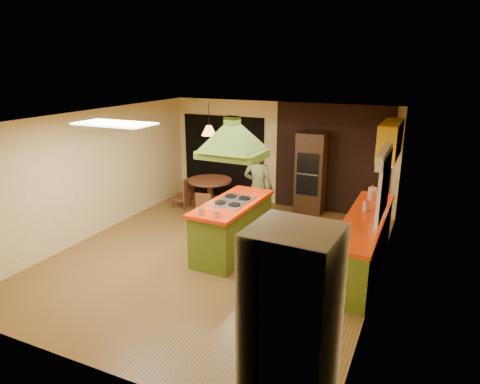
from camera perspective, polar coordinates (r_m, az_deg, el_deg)
The scene contains 21 objects.
ground at distance 7.88m, azimuth -2.93°, elevation -8.46°, with size 6.50×6.50×0.00m, color brown.
room_walls at distance 7.43m, azimuth -3.08°, elevation 0.29°, with size 5.50×6.50×6.50m.
ceiling_plane at distance 7.17m, azimuth -3.24°, elevation 9.90°, with size 6.50×6.50×0.00m, color silver.
brick_panel at distance 9.98m, azimuth 12.06°, elevation 4.27°, with size 2.64×0.03×2.50m, color #381E14.
nook_opening at distance 10.93m, azimuth -2.22°, elevation 4.65°, with size 2.20×0.03×2.10m, color black.
right_counter at distance 7.54m, azimuth 16.12°, elevation -6.50°, with size 0.62×3.05×0.92m.
upper_cabinets at distance 8.65m, azimuth 19.39°, elevation 6.50°, with size 0.34×1.40×0.70m, color yellow.
window_right at distance 6.92m, azimuth 18.75°, elevation 2.61°, with size 0.12×1.35×1.06m.
fluor_panel at distance 6.80m, azimuth -16.40°, elevation 8.74°, with size 1.20×0.60×0.03m, color white.
kitchen_island at distance 7.81m, azimuth -0.98°, elevation -4.68°, with size 0.86×2.00×1.00m.
range_hood at distance 7.34m, azimuth -1.04°, elevation 8.11°, with size 1.11×0.82×0.80m.
man at distance 8.87m, azimuth 2.45°, elevation 0.52°, with size 0.64×0.42×1.74m, color brown.
refrigerator at distance 4.30m, azimuth 6.84°, elevation -17.08°, with size 0.81×0.76×1.96m, color white.
wall_oven at distance 9.87m, azimuth 9.43°, elevation 2.45°, with size 0.64×0.62×1.89m.
dining_table at distance 10.03m, azimuth -3.99°, elevation 0.45°, with size 1.01×1.01×0.76m.
chair_left at distance 10.34m, azimuth -7.66°, elevation -0.06°, with size 0.41×0.41×0.76m, color brown, non-canonical shape.
chair_near at distance 9.44m, azimuth -4.51°, elevation -1.89°, with size 0.37×0.37×0.67m, color brown, non-canonical shape.
pendant_lamp at distance 9.73m, azimuth -4.16°, elevation 8.18°, with size 0.34×0.34×0.22m, color #FF9E3F.
canister_large at distance 8.31m, azimuth 17.21°, elevation -0.21°, with size 0.15×0.15×0.23m, color #FCEDCA.
canister_medium at distance 8.28m, azimuth 17.16°, elevation -0.38°, with size 0.14×0.14×0.20m, color beige.
canister_small at distance 7.68m, azimuth 16.48°, elevation -1.81°, with size 0.12×0.12×0.16m, color beige.
Camera 1 is at (3.31, -6.30, 3.38)m, focal length 32.00 mm.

